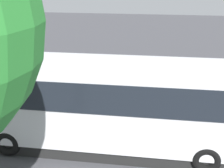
% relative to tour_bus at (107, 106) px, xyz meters
% --- Properties ---
extents(ground_plane, '(80.00, 80.00, 0.00)m').
position_rel_tour_bus_xyz_m(ground_plane, '(-1.11, -4.01, -1.64)').
color(ground_plane, '#424247').
extents(tour_bus, '(9.74, 2.74, 3.25)m').
position_rel_tour_bus_xyz_m(tour_bus, '(0.00, 0.00, 0.00)').
color(tour_bus, silver).
rests_on(tour_bus, ground_plane).
extents(spectator_far_left, '(0.58, 0.37, 1.74)m').
position_rel_tour_bus_xyz_m(spectator_far_left, '(-1.38, -2.90, -0.61)').
color(spectator_far_left, black).
rests_on(spectator_far_left, ground_plane).
extents(spectator_left, '(0.58, 0.34, 1.67)m').
position_rel_tour_bus_xyz_m(spectator_left, '(-0.37, -2.85, -0.65)').
color(spectator_left, black).
rests_on(spectator_left, ground_plane).
extents(spectator_centre, '(0.57, 0.39, 1.80)m').
position_rel_tour_bus_xyz_m(spectator_centre, '(0.85, -2.55, -0.57)').
color(spectator_centre, black).
rests_on(spectator_centre, ground_plane).
extents(spectator_right, '(0.58, 0.36, 1.76)m').
position_rel_tour_bus_xyz_m(spectator_right, '(2.12, -2.83, -0.60)').
color(spectator_right, black).
rests_on(spectator_right, ground_plane).
extents(parked_motorcycle_silver, '(2.05, 0.58, 0.99)m').
position_rel_tour_bus_xyz_m(parked_motorcycle_silver, '(-1.68, -2.19, -1.16)').
color(parked_motorcycle_silver, black).
rests_on(parked_motorcycle_silver, ground_plane).
extents(stunt_motorcycle, '(1.93, 0.95, 1.73)m').
position_rel_tour_bus_xyz_m(stunt_motorcycle, '(1.46, -5.62, -0.63)').
color(stunt_motorcycle, black).
rests_on(stunt_motorcycle, ground_plane).
extents(traffic_cone, '(0.34, 0.34, 0.63)m').
position_rel_tour_bus_xyz_m(traffic_cone, '(0.18, -5.85, -1.34)').
color(traffic_cone, orange).
rests_on(traffic_cone, ground_plane).
extents(bay_line_b, '(0.24, 4.47, 0.01)m').
position_rel_tour_bus_xyz_m(bay_line_b, '(-4.22, -4.11, -1.64)').
color(bay_line_b, white).
rests_on(bay_line_b, ground_plane).
extents(bay_line_c, '(0.21, 3.59, 0.01)m').
position_rel_tour_bus_xyz_m(bay_line_c, '(-1.24, -4.11, -1.64)').
color(bay_line_c, white).
rests_on(bay_line_c, ground_plane).
extents(bay_line_d, '(0.22, 3.85, 0.01)m').
position_rel_tour_bus_xyz_m(bay_line_d, '(1.74, -4.11, -1.64)').
color(bay_line_d, white).
rests_on(bay_line_d, ground_plane).
extents(bay_line_e, '(0.23, 4.18, 0.01)m').
position_rel_tour_bus_xyz_m(bay_line_e, '(4.73, -4.11, -1.64)').
color(bay_line_e, white).
rests_on(bay_line_e, ground_plane).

